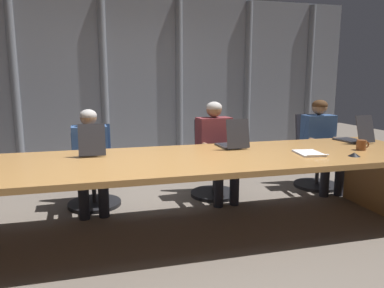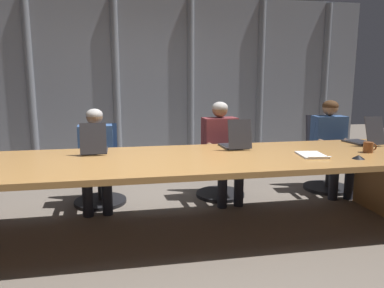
{
  "view_description": "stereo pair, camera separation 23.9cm",
  "coord_description": "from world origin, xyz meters",
  "px_view_note": "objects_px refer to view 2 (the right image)",
  "views": [
    {
      "loc": [
        -0.64,
        -3.1,
        1.43
      ],
      "look_at": [
        0.21,
        0.12,
        0.83
      ],
      "focal_mm": 33.62,
      "sensor_mm": 36.0,
      "label": 1
    },
    {
      "loc": [
        -0.41,
        -3.16,
        1.43
      ],
      "look_at": [
        0.21,
        0.12,
        0.83
      ],
      "focal_mm": 33.62,
      "sensor_mm": 36.0,
      "label": 2
    }
  ],
  "objects_px": {
    "office_chair_center": "(220,168)",
    "spiral_notepad": "(312,155)",
    "laptop_center": "(235,142)",
    "conference_mic_left_side": "(358,157)",
    "person_center": "(222,145)",
    "office_chair_left_mid": "(100,174)",
    "person_right_mid": "(331,141)",
    "office_chair_right_mid": "(326,162)",
    "laptop_right_mid": "(364,139)",
    "coffee_mug_near": "(369,147)",
    "person_left_mid": "(96,153)",
    "laptop_left_mid": "(95,147)"
  },
  "relations": [
    {
      "from": "laptop_left_mid",
      "to": "person_center",
      "type": "xyz_separation_m",
      "value": [
        1.42,
        0.54,
        -0.13
      ]
    },
    {
      "from": "person_center",
      "to": "coffee_mug_near",
      "type": "bearing_deg",
      "value": 44.12
    },
    {
      "from": "laptop_right_mid",
      "to": "person_left_mid",
      "type": "relative_size",
      "value": 0.39
    },
    {
      "from": "laptop_left_mid",
      "to": "office_chair_center",
      "type": "distance_m",
      "value": 1.66
    },
    {
      "from": "person_center",
      "to": "coffee_mug_near",
      "type": "relative_size",
      "value": 8.39
    },
    {
      "from": "office_chair_center",
      "to": "conference_mic_left_side",
      "type": "relative_size",
      "value": 8.48
    },
    {
      "from": "person_left_mid",
      "to": "person_center",
      "type": "distance_m",
      "value": 1.46
    },
    {
      "from": "person_left_mid",
      "to": "conference_mic_left_side",
      "type": "relative_size",
      "value": 10.1
    },
    {
      "from": "laptop_left_mid",
      "to": "person_right_mid",
      "type": "relative_size",
      "value": 0.32
    },
    {
      "from": "laptop_right_mid",
      "to": "office_chair_left_mid",
      "type": "xyz_separation_m",
      "value": [
        -2.9,
        0.74,
        -0.45
      ]
    },
    {
      "from": "laptop_right_mid",
      "to": "office_chair_right_mid",
      "type": "relative_size",
      "value": 0.45
    },
    {
      "from": "laptop_left_mid",
      "to": "coffee_mug_near",
      "type": "relative_size",
      "value": 2.71
    },
    {
      "from": "office_chair_left_mid",
      "to": "person_center",
      "type": "bearing_deg",
      "value": 83.09
    },
    {
      "from": "laptop_center",
      "to": "person_left_mid",
      "type": "distance_m",
      "value": 1.55
    },
    {
      "from": "laptop_left_mid",
      "to": "person_left_mid",
      "type": "xyz_separation_m",
      "value": [
        -0.03,
        0.53,
        -0.16
      ]
    },
    {
      "from": "office_chair_center",
      "to": "spiral_notepad",
      "type": "bearing_deg",
      "value": 30.37
    },
    {
      "from": "person_center",
      "to": "office_chair_left_mid",
      "type": "bearing_deg",
      "value": -101.38
    },
    {
      "from": "conference_mic_left_side",
      "to": "person_center",
      "type": "bearing_deg",
      "value": 126.05
    },
    {
      "from": "person_right_mid",
      "to": "coffee_mug_near",
      "type": "relative_size",
      "value": 8.4
    },
    {
      "from": "laptop_right_mid",
      "to": "office_chair_left_mid",
      "type": "height_order",
      "value": "laptop_right_mid"
    },
    {
      "from": "conference_mic_left_side",
      "to": "spiral_notepad",
      "type": "distance_m",
      "value": 0.4
    },
    {
      "from": "office_chair_left_mid",
      "to": "person_left_mid",
      "type": "height_order",
      "value": "person_left_mid"
    },
    {
      "from": "office_chair_left_mid",
      "to": "office_chair_center",
      "type": "distance_m",
      "value": 1.46
    },
    {
      "from": "coffee_mug_near",
      "to": "conference_mic_left_side",
      "type": "xyz_separation_m",
      "value": [
        -0.28,
        -0.24,
        -0.03
      ]
    },
    {
      "from": "laptop_right_mid",
      "to": "person_right_mid",
      "type": "relative_size",
      "value": 0.37
    },
    {
      "from": "laptop_right_mid",
      "to": "person_left_mid",
      "type": "distance_m",
      "value": 2.97
    },
    {
      "from": "office_chair_center",
      "to": "person_right_mid",
      "type": "relative_size",
      "value": 0.79
    },
    {
      "from": "laptop_center",
      "to": "conference_mic_left_side",
      "type": "distance_m",
      "value": 1.16
    },
    {
      "from": "laptop_right_mid",
      "to": "coffee_mug_near",
      "type": "height_order",
      "value": "laptop_right_mid"
    },
    {
      "from": "office_chair_center",
      "to": "laptop_left_mid",
      "type": "bearing_deg",
      "value": -58.2
    },
    {
      "from": "office_chair_right_mid",
      "to": "person_left_mid",
      "type": "height_order",
      "value": "person_left_mid"
    },
    {
      "from": "laptop_right_mid",
      "to": "person_left_mid",
      "type": "xyz_separation_m",
      "value": [
        -2.91,
        0.58,
        -0.16
      ]
    },
    {
      "from": "office_chair_center",
      "to": "person_right_mid",
      "type": "xyz_separation_m",
      "value": [
        1.41,
        -0.15,
        0.32
      ]
    },
    {
      "from": "office_chair_center",
      "to": "person_right_mid",
      "type": "bearing_deg",
      "value": 89.84
    },
    {
      "from": "office_chair_left_mid",
      "to": "office_chair_center",
      "type": "relative_size",
      "value": 0.98
    },
    {
      "from": "office_chair_center",
      "to": "coffee_mug_near",
      "type": "xyz_separation_m",
      "value": [
        1.17,
        -1.17,
        0.43
      ]
    },
    {
      "from": "coffee_mug_near",
      "to": "spiral_notepad",
      "type": "distance_m",
      "value": 0.62
    },
    {
      "from": "person_right_mid",
      "to": "conference_mic_left_side",
      "type": "bearing_deg",
      "value": -19.18
    },
    {
      "from": "office_chair_center",
      "to": "person_left_mid",
      "type": "height_order",
      "value": "person_left_mid"
    },
    {
      "from": "laptop_right_mid",
      "to": "coffee_mug_near",
      "type": "bearing_deg",
      "value": 141.18
    },
    {
      "from": "office_chair_left_mid",
      "to": "spiral_notepad",
      "type": "height_order",
      "value": "office_chair_left_mid"
    },
    {
      "from": "laptop_left_mid",
      "to": "coffee_mug_near",
      "type": "height_order",
      "value": "laptop_left_mid"
    },
    {
      "from": "conference_mic_left_side",
      "to": "spiral_notepad",
      "type": "xyz_separation_m",
      "value": [
        -0.35,
        0.2,
        -0.01
      ]
    },
    {
      "from": "office_chair_right_mid",
      "to": "person_left_mid",
      "type": "xyz_separation_m",
      "value": [
        -2.93,
        -0.17,
        0.27
      ]
    },
    {
      "from": "office_chair_left_mid",
      "to": "office_chair_right_mid",
      "type": "relative_size",
      "value": 0.95
    },
    {
      "from": "person_center",
      "to": "spiral_notepad",
      "type": "height_order",
      "value": "person_center"
    },
    {
      "from": "office_chair_center",
      "to": "office_chair_right_mid",
      "type": "bearing_deg",
      "value": 96.16
    },
    {
      "from": "laptop_center",
      "to": "spiral_notepad",
      "type": "distance_m",
      "value": 0.77
    },
    {
      "from": "person_right_mid",
      "to": "coffee_mug_near",
      "type": "distance_m",
      "value": 1.05
    },
    {
      "from": "office_chair_left_mid",
      "to": "office_chair_center",
      "type": "bearing_deg",
      "value": 89.18
    }
  ]
}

